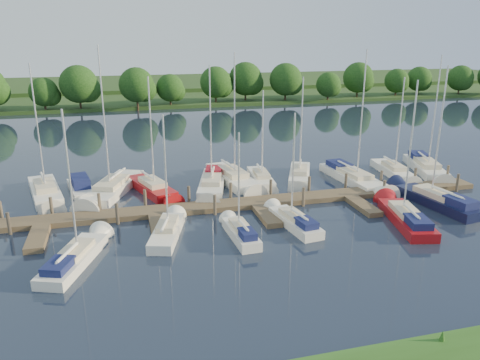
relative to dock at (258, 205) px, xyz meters
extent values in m
plane|color=#171F2F|center=(0.00, -7.31, -0.20)|extent=(260.00, 260.00, 0.00)
cube|color=brown|center=(0.00, 0.69, 0.00)|extent=(40.00, 2.00, 0.40)
cube|color=brown|center=(-16.00, -2.31, 0.00)|extent=(1.20, 4.00, 0.40)
cube|color=brown|center=(-8.00, -2.31, 0.00)|extent=(1.20, 4.00, 0.40)
cube|color=brown|center=(0.00, -2.31, 0.00)|extent=(1.20, 4.00, 0.40)
cube|color=brown|center=(8.00, -2.31, 0.00)|extent=(1.20, 4.00, 0.40)
cube|color=brown|center=(16.00, -2.31, 0.00)|extent=(1.20, 4.00, 0.40)
cylinder|color=#473D33|center=(-19.00, 1.99, 0.40)|extent=(0.24, 0.24, 2.00)
cylinder|color=#473D33|center=(-15.55, 1.99, 0.40)|extent=(0.24, 0.24, 2.00)
cylinder|color=#473D33|center=(-12.09, 1.99, 0.40)|extent=(0.24, 0.24, 2.00)
cylinder|color=#473D33|center=(-8.64, 1.99, 0.40)|extent=(0.24, 0.24, 2.00)
cylinder|color=#473D33|center=(-5.18, 1.99, 0.40)|extent=(0.24, 0.24, 2.00)
cylinder|color=#473D33|center=(-1.73, 1.99, 0.40)|extent=(0.24, 0.24, 2.00)
cylinder|color=#473D33|center=(1.73, 1.99, 0.40)|extent=(0.24, 0.24, 2.00)
cylinder|color=#473D33|center=(5.18, 1.99, 0.40)|extent=(0.24, 0.24, 2.00)
cylinder|color=#473D33|center=(8.64, 1.99, 0.40)|extent=(0.24, 0.24, 2.00)
cylinder|color=#473D33|center=(12.09, 1.99, 0.40)|extent=(0.24, 0.24, 2.00)
cylinder|color=#473D33|center=(15.55, 1.99, 0.40)|extent=(0.24, 0.24, 2.00)
cylinder|color=#473D33|center=(19.00, 1.99, 0.40)|extent=(0.24, 0.24, 2.00)
cylinder|color=#473D33|center=(-18.00, -0.61, 0.40)|extent=(0.24, 0.24, 2.00)
cylinder|color=#473D33|center=(-10.80, -0.61, 0.40)|extent=(0.24, 0.24, 2.00)
cylinder|color=#473D33|center=(-3.60, -0.61, 0.40)|extent=(0.24, 0.24, 2.00)
cylinder|color=#473D33|center=(3.60, -0.61, 0.40)|extent=(0.24, 0.24, 2.00)
cylinder|color=#473D33|center=(10.80, -0.61, 0.40)|extent=(0.24, 0.24, 2.00)
cylinder|color=#473D33|center=(18.00, -0.61, 0.40)|extent=(0.24, 0.24, 2.00)
cube|color=#264219|center=(0.00, 67.69, 0.10)|extent=(180.00, 30.00, 0.60)
cube|color=#2D4B20|center=(0.00, 92.69, 0.50)|extent=(220.00, 40.00, 1.40)
cylinder|color=#38281C|center=(-22.90, 54.71, 0.87)|extent=(0.36, 0.36, 2.14)
sphere|color=#12350E|center=(-22.90, 54.71, 3.49)|extent=(5.00, 5.00, 5.00)
sphere|color=#12350E|center=(-21.82, 54.91, 2.78)|extent=(3.57, 3.57, 3.57)
cylinder|color=#38281C|center=(-15.73, 53.59, 1.00)|extent=(0.36, 0.36, 2.40)
sphere|color=#12350E|center=(-15.73, 53.59, 3.93)|extent=(5.59, 5.59, 5.59)
sphere|color=#12350E|center=(-14.53, 53.79, 3.13)|extent=(3.99, 3.99, 3.99)
cylinder|color=#38281C|center=(-8.36, 56.57, 1.22)|extent=(0.36, 0.36, 2.83)
sphere|color=#12350E|center=(-8.36, 56.57, 4.68)|extent=(6.61, 6.61, 6.61)
sphere|color=#12350E|center=(-6.94, 56.77, 3.73)|extent=(4.72, 4.72, 4.72)
cylinder|color=#38281C|center=(-0.46, 53.29, 0.86)|extent=(0.36, 0.36, 2.11)
sphere|color=#12350E|center=(-0.46, 53.29, 3.44)|extent=(4.93, 4.93, 4.93)
sphere|color=#12350E|center=(0.59, 53.49, 2.73)|extent=(3.52, 3.52, 3.52)
cylinder|color=#38281C|center=(7.26, 56.37, 1.24)|extent=(0.36, 0.36, 2.88)
sphere|color=#12350E|center=(7.26, 56.37, 4.76)|extent=(6.71, 6.71, 6.71)
sphere|color=#12350E|center=(8.70, 56.57, 3.80)|extent=(4.80, 4.80, 4.80)
cylinder|color=#38281C|center=(14.39, 55.63, 0.92)|extent=(0.36, 0.36, 2.24)
sphere|color=#12350E|center=(14.39, 55.63, 3.66)|extent=(5.22, 5.22, 5.22)
sphere|color=#12350E|center=(15.51, 55.83, 2.91)|extent=(3.73, 3.73, 3.73)
cylinder|color=#38281C|center=(23.06, 53.47, 1.11)|extent=(0.36, 0.36, 2.63)
sphere|color=#12350E|center=(23.06, 53.47, 4.33)|extent=(6.13, 6.13, 6.13)
sphere|color=#12350E|center=(24.38, 53.67, 3.45)|extent=(4.38, 4.38, 4.38)
cylinder|color=#38281C|center=(31.51, 55.24, 0.83)|extent=(0.36, 0.36, 2.06)
sphere|color=#12350E|center=(31.51, 55.24, 3.35)|extent=(4.80, 4.80, 4.80)
sphere|color=#12350E|center=(32.54, 55.44, 2.66)|extent=(3.43, 3.43, 3.43)
cylinder|color=#38281C|center=(40.05, 56.24, 0.81)|extent=(0.36, 0.36, 2.02)
sphere|color=#12350E|center=(40.05, 56.24, 3.29)|extent=(4.72, 4.72, 4.72)
sphere|color=#12350E|center=(41.06, 56.44, 2.61)|extent=(3.37, 3.37, 3.37)
cylinder|color=#38281C|center=(46.74, 55.93, 0.93)|extent=(0.36, 0.36, 2.27)
sphere|color=#12350E|center=(46.74, 55.93, 3.70)|extent=(5.29, 5.29, 5.29)
sphere|color=#12350E|center=(47.87, 56.13, 2.95)|extent=(3.78, 3.78, 3.78)
cylinder|color=#38281C|center=(53.52, 53.17, 0.93)|extent=(0.36, 0.36, 2.27)
sphere|color=#12350E|center=(53.52, 53.17, 3.70)|extent=(5.29, 5.29, 5.29)
sphere|color=#12350E|center=(54.65, 53.37, 2.95)|extent=(3.78, 3.78, 3.78)
cylinder|color=#38281C|center=(62.78, 55.73, 1.19)|extent=(0.36, 0.36, 2.78)
sphere|color=#12350E|center=(62.78, 55.73, 4.58)|extent=(6.48, 6.48, 6.48)
sphere|color=#12350E|center=(64.17, 55.93, 3.66)|extent=(4.63, 4.63, 4.63)
cube|color=white|center=(-16.70, 7.46, -0.05)|extent=(3.74, 7.89, 1.25)
cone|color=white|center=(-15.86, 3.75, -0.05)|extent=(1.62, 2.83, 1.06)
cube|color=beige|center=(-16.61, 7.09, 0.76)|extent=(2.31, 3.69, 0.57)
cylinder|color=silver|center=(-16.53, 6.72, 5.73)|extent=(0.12, 0.12, 10.27)
cylinder|color=silver|center=(-16.86, 8.20, 1.22)|extent=(0.85, 3.36, 0.10)
cylinder|color=white|center=(-16.86, 8.20, 1.22)|extent=(0.86, 3.01, 0.20)
cube|color=white|center=(-13.78, 7.30, -0.05)|extent=(2.66, 5.34, 1.09)
cone|color=white|center=(-13.27, 4.80, -0.05)|extent=(1.13, 1.67, 0.84)
cube|color=#161D4E|center=(-13.78, 7.30, 0.83)|extent=(1.88, 3.02, 0.98)
cube|color=white|center=(-10.99, 7.07, -0.05)|extent=(5.55, 8.91, 1.18)
cone|color=white|center=(-12.64, 3.08, -0.05)|extent=(2.28, 3.26, 1.21)
cube|color=beige|center=(-11.15, 6.67, 0.71)|extent=(3.17, 4.29, 0.53)
cylinder|color=silver|center=(-11.32, 6.28, 6.38)|extent=(0.12, 0.12, 11.66)
cylinder|color=silver|center=(-10.65, 7.87, 1.14)|extent=(1.58, 3.63, 0.10)
cylinder|color=white|center=(-10.65, 7.87, 1.14)|extent=(1.51, 3.27, 0.20)
cube|color=#A20E13|center=(-7.86, 6.17, -0.05)|extent=(4.02, 7.06, 1.19)
cone|color=#A20E13|center=(-6.75, 2.95, -0.05)|extent=(1.68, 2.57, 0.95)
cube|color=beige|center=(-7.75, 5.85, 0.72)|extent=(2.35, 3.37, 0.54)
cylinder|color=silver|center=(-7.64, 5.53, 5.16)|extent=(0.12, 0.12, 9.20)
cylinder|color=silver|center=(-8.08, 6.82, 1.15)|extent=(1.09, 2.93, 0.10)
cylinder|color=white|center=(-8.08, 6.82, 1.15)|extent=(1.08, 2.64, 0.20)
cube|color=white|center=(-2.46, 5.99, -0.05)|extent=(4.02, 7.77, 1.11)
cone|color=white|center=(-3.46, 2.38, -0.05)|extent=(1.71, 2.80, 1.05)
cube|color=beige|center=(-2.56, 5.63, 0.66)|extent=(2.41, 3.66, 0.51)
cube|color=maroon|center=(-1.90, 8.01, 0.76)|extent=(2.01, 2.55, 0.56)
cylinder|color=silver|center=(-2.66, 5.27, 5.56)|extent=(0.12, 0.12, 10.10)
cylinder|color=silver|center=(-2.26, 6.71, 1.07)|extent=(1.00, 3.27, 0.10)
cylinder|color=white|center=(-2.26, 6.71, 1.07)|extent=(0.99, 2.94, 0.20)
cube|color=white|center=(-0.34, 7.40, -0.05)|extent=(3.45, 8.35, 1.26)
cone|color=white|center=(0.26, 3.39, -0.05)|extent=(1.54, 2.97, 1.13)
cube|color=beige|center=(-0.28, 7.00, 0.77)|extent=(2.22, 3.86, 0.57)
cylinder|color=silver|center=(-0.22, 6.60, 6.07)|extent=(0.12, 0.12, 10.94)
cylinder|color=silver|center=(-0.46, 8.20, 1.23)|extent=(0.64, 3.62, 0.10)
cylinder|color=white|center=(-0.46, 8.20, 1.23)|extent=(0.68, 3.24, 0.20)
cube|color=white|center=(2.28, 6.61, -0.05)|extent=(2.21, 5.96, 1.03)
cone|color=white|center=(1.99, 3.71, -0.05)|extent=(1.02, 2.11, 0.81)
cube|color=beige|center=(2.25, 6.32, 0.59)|extent=(1.48, 2.73, 0.47)
cylinder|color=silver|center=(2.22, 6.03, 4.38)|extent=(0.12, 0.12, 7.86)
cylinder|color=silver|center=(2.34, 7.19, 0.97)|extent=(0.36, 2.62, 0.10)
cylinder|color=white|center=(2.34, 7.19, 0.97)|extent=(0.43, 2.34, 0.20)
cube|color=white|center=(6.22, 6.70, -0.05)|extent=(4.29, 6.75, 1.11)
cone|color=white|center=(4.91, 3.69, -0.05)|extent=(1.76, 2.47, 0.92)
cube|color=beige|center=(6.09, 6.40, 0.66)|extent=(2.44, 3.26, 0.51)
cylinder|color=silver|center=(5.96, 6.10, 4.94)|extent=(0.12, 0.12, 8.86)
cylinder|color=silver|center=(6.48, 7.31, 1.06)|extent=(1.26, 2.75, 0.10)
cylinder|color=white|center=(6.48, 7.31, 1.06)|extent=(1.23, 2.49, 0.20)
cube|color=white|center=(10.61, 4.58, -0.05)|extent=(2.96, 8.52, 1.10)
cone|color=white|center=(10.92, 0.40, -0.05)|extent=(1.39, 3.01, 1.17)
cube|color=beige|center=(10.64, 4.16, 0.65)|extent=(2.03, 3.89, 0.50)
cube|color=#161D4E|center=(10.44, 6.91, 0.75)|extent=(1.82, 2.63, 0.55)
cylinder|color=silver|center=(10.67, 3.74, 6.15)|extent=(0.12, 0.12, 11.30)
cylinder|color=silver|center=(10.55, 5.41, 1.05)|extent=(0.38, 3.76, 0.10)
cylinder|color=white|center=(10.55, 5.41, 1.05)|extent=(0.45, 3.35, 0.20)
cube|color=white|center=(15.56, 5.71, -0.05)|extent=(2.55, 6.64, 1.09)
cone|color=white|center=(15.19, 2.50, -0.05)|extent=(1.16, 2.35, 0.91)
cube|color=beige|center=(15.52, 5.39, 0.64)|extent=(1.69, 3.05, 0.49)
cylinder|color=silver|center=(15.49, 5.07, 4.86)|extent=(0.12, 0.12, 8.73)
cylinder|color=silver|center=(15.64, 6.35, 1.04)|extent=(0.44, 2.90, 0.10)
cylinder|color=white|center=(15.64, 6.35, 1.04)|extent=(0.50, 2.59, 0.20)
cube|color=white|center=(19.32, 5.72, -0.05)|extent=(4.45, 8.16, 1.19)
cone|color=white|center=(18.15, 1.97, -0.05)|extent=(1.87, 2.95, 1.10)
cube|color=beige|center=(19.21, 5.34, 0.72)|extent=(2.63, 3.87, 0.54)
cube|color=#161D4E|center=(19.98, 7.82, 0.83)|extent=(2.17, 2.71, 0.60)
cylinder|color=silver|center=(19.09, 4.97, 5.86)|extent=(0.12, 0.12, 10.61)
cylinder|color=silver|center=(19.56, 6.47, 1.15)|extent=(1.15, 3.41, 0.10)
cylinder|color=white|center=(19.56, 6.47, 1.15)|extent=(1.13, 3.06, 0.20)
cube|color=white|center=(-13.43, -6.37, -0.05)|extent=(3.95, 6.60, 0.97)
cone|color=white|center=(-12.29, -3.38, -0.05)|extent=(1.63, 2.41, 0.89)
cube|color=beige|center=(-13.32, -6.07, 0.55)|extent=(2.28, 3.16, 0.44)
cube|color=#161D4E|center=(-14.07, -8.04, 0.64)|extent=(1.85, 2.24, 0.48)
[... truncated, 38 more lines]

